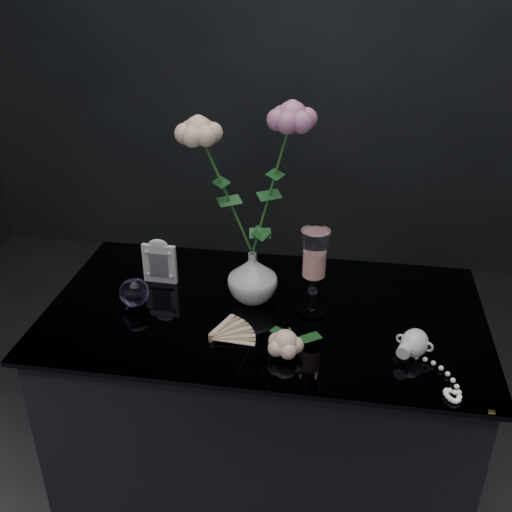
% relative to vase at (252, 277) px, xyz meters
% --- Properties ---
extents(table, '(1.05, 0.58, 0.76)m').
position_rel_vase_xyz_m(table, '(0.04, -0.05, -0.44)').
color(table, black).
rests_on(table, ground).
extents(vase, '(0.16, 0.16, 0.13)m').
position_rel_vase_xyz_m(vase, '(0.00, 0.00, 0.00)').
color(vase, silver).
rests_on(vase, table).
extents(wine_glass, '(0.09, 0.09, 0.22)m').
position_rel_vase_xyz_m(wine_glass, '(0.15, -0.04, 0.05)').
color(wine_glass, white).
rests_on(wine_glass, table).
extents(picture_frame, '(0.09, 0.07, 0.12)m').
position_rel_vase_xyz_m(picture_frame, '(-0.25, 0.05, -0.00)').
color(picture_frame, silver).
rests_on(picture_frame, table).
extents(paperweight, '(0.08, 0.08, 0.07)m').
position_rel_vase_xyz_m(paperweight, '(-0.28, -0.07, -0.03)').
color(paperweight, '#9A79C6').
rests_on(paperweight, table).
extents(paper_fan, '(0.25, 0.22, 0.02)m').
position_rel_vase_xyz_m(paper_fan, '(-0.06, -0.19, -0.05)').
color(paper_fan, beige).
rests_on(paper_fan, table).
extents(loose_rose, '(0.15, 0.19, 0.06)m').
position_rel_vase_xyz_m(loose_rose, '(0.11, -0.21, -0.03)').
color(loose_rose, '#FDBDA3').
rests_on(loose_rose, table).
extents(pearl_jar, '(0.26, 0.27, 0.06)m').
position_rel_vase_xyz_m(pearl_jar, '(0.38, -0.16, -0.03)').
color(pearl_jar, white).
rests_on(pearl_jar, table).
extents(roses, '(0.29, 0.13, 0.42)m').
position_rel_vase_xyz_m(roses, '(-0.01, 0.00, 0.26)').
color(roses, beige).
rests_on(roses, vase).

